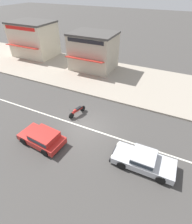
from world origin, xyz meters
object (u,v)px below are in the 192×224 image
Objects in this scene: hatchback_red_2 at (43,137)px; shopfront_mid_block at (93,51)px; shopfront_corner_warung at (34,39)px; motorcycle_1 at (77,111)px; sedan_silver_0 at (143,160)px.

shopfront_mid_block is (-2.80, 14.28, 1.89)m from hatchback_red_2.
shopfront_corner_warung reaches higher than hatchback_red_2.
shopfront_corner_warung is (-13.60, 15.10, 2.07)m from hatchback_red_2.
shopfront_mid_block is at bearing -4.35° from shopfront_corner_warung.
motorcycle_1 is 0.34× the size of shopfront_mid_block.
shopfront_corner_warung is (-20.88, 13.83, 2.13)m from sedan_silver_0.
shopfront_mid_block is at bearing 108.14° from motorcycle_1.
hatchback_red_2 is at bearing -96.94° from motorcycle_1.
sedan_silver_0 is at bearing -52.22° from shopfront_mid_block.
hatchback_red_2 is at bearing -78.90° from shopfront_mid_block.
sedan_silver_0 is at bearing -33.52° from shopfront_corner_warung.
shopfront_corner_warung is 1.13× the size of shopfront_mid_block.
shopfront_corner_warung is at bearing 146.48° from sedan_silver_0.
sedan_silver_0 is 0.64× the size of shopfront_corner_warung.
shopfront_mid_block is (-10.08, 13.01, 1.95)m from sedan_silver_0.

